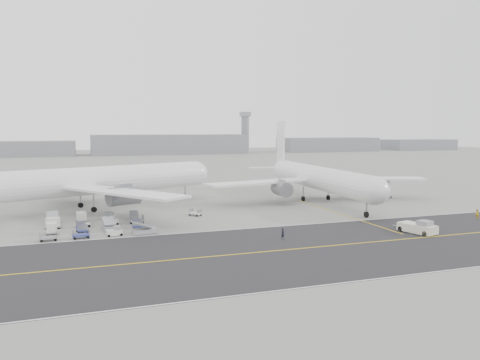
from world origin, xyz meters
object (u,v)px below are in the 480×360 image
object	(u,v)px
jet_bridge	(364,184)
control_tower	(245,131)
ground_crew_a	(283,234)
ground_crew_b	(477,214)
airliner_a	(88,181)
airliner_b	(317,178)
pushback_tug	(418,228)

from	to	relation	value
jet_bridge	control_tower	bearing A→B (deg)	83.53
ground_crew_a	ground_crew_b	world-z (taller)	ground_crew_a
control_tower	ground_crew_a	world-z (taller)	control_tower
control_tower	ground_crew_a	bearing A→B (deg)	-108.16
control_tower	airliner_a	bearing A→B (deg)	-116.83
airliner_b	ground_crew_b	world-z (taller)	airliner_b
control_tower	pushback_tug	xyz separation A→B (m)	(-66.97, -279.96, -15.29)
control_tower	jet_bridge	world-z (taller)	control_tower
airliner_b	ground_crew_a	world-z (taller)	airliner_b
control_tower	ground_crew_a	size ratio (longest dim) A/B	16.42
ground_crew_a	ground_crew_b	size ratio (longest dim) A/B	1.01
airliner_a	ground_crew_a	xyz separation A→B (m)	(29.21, -39.51, -5.39)
airliner_a	jet_bridge	world-z (taller)	airliner_a
airliner_b	airliner_a	bearing A→B (deg)	177.97
jet_bridge	pushback_tug	bearing A→B (deg)	-104.83
airliner_a	pushback_tug	world-z (taller)	airliner_a
airliner_b	jet_bridge	xyz separation A→B (m)	(13.37, -0.44, -1.97)
jet_bridge	ground_crew_a	bearing A→B (deg)	-131.90
control_tower	ground_crew_a	xyz separation A→B (m)	(-90.77, -276.70, -15.30)
airliner_a	ground_crew_b	xyz separation A→B (m)	(73.09, -35.60, -5.40)
airliner_b	ground_crew_a	size ratio (longest dim) A/B	30.72
control_tower	airliner_a	world-z (taller)	control_tower
pushback_tug	ground_crew_b	bearing A→B (deg)	4.16
airliner_a	airliner_b	world-z (taller)	airliner_a
airliner_b	ground_crew_b	distance (m)	36.91
airliner_a	airliner_b	xyz separation A→B (m)	(53.92, -4.44, -0.54)
airliner_a	control_tower	bearing A→B (deg)	-48.19
pushback_tug	ground_crew_b	world-z (taller)	pushback_tug
airliner_a	ground_crew_b	distance (m)	81.48
control_tower	jet_bridge	xyz separation A→B (m)	(-52.70, -242.06, -12.42)
ground_crew_b	pushback_tug	bearing A→B (deg)	26.50
airliner_a	ground_crew_a	world-z (taller)	airliner_a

